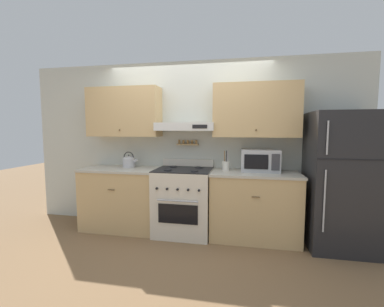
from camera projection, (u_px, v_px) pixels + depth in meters
ground_plane at (178, 242)px, 3.48m from camera, size 16.00×16.00×0.00m
wall_back at (189, 133)px, 3.94m from camera, size 5.20×0.46×2.55m
counter_left at (122, 198)px, 3.95m from camera, size 1.15×0.66×0.93m
counter_right at (254, 205)px, 3.57m from camera, size 1.21×0.66×0.93m
stove_range at (183, 201)px, 3.73m from camera, size 0.80×0.70×1.06m
refrigerator at (342, 181)px, 3.26m from camera, size 0.82×0.77×1.74m
tea_kettle at (129, 161)px, 3.98m from camera, size 0.24×0.19×0.24m
microwave at (260, 160)px, 3.61m from camera, size 0.52×0.38×0.31m
utensil_crock at (226, 165)px, 3.70m from camera, size 0.11×0.11×0.28m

